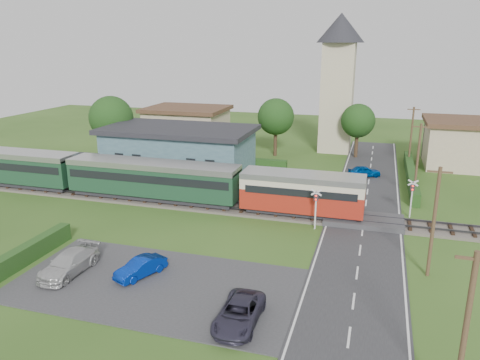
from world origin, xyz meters
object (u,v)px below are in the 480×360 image
(station_building, at_px, (179,151))
(church_tower, at_px, (338,73))
(crossing_signal_near, at_px, (316,203))
(car_park_silver, at_px, (69,263))
(house_west, at_px, (187,127))
(crossing_signal_far, at_px, (412,193))
(equipment_hut, at_px, (85,167))
(car_park_blue, at_px, (141,267))
(house_east, at_px, (462,143))
(pedestrian_far, at_px, (111,173))
(train, at_px, (122,176))
(car_park_dark, at_px, (239,313))
(pedestrian_near, at_px, (235,183))
(car_on_road, at_px, (364,171))

(station_building, relative_size, church_tower, 0.91)
(crossing_signal_near, height_order, car_park_silver, crossing_signal_near)
(house_west, distance_m, crossing_signal_far, 35.26)
(equipment_hut, relative_size, car_park_blue, 0.75)
(house_east, bearing_deg, crossing_signal_near, -119.13)
(pedestrian_far, bearing_deg, crossing_signal_near, -96.57)
(train, relative_size, car_park_dark, 9.91)
(house_west, distance_m, car_park_blue, 38.36)
(car_park_blue, bearing_deg, house_west, 132.32)
(church_tower, height_order, pedestrian_far, church_tower)
(pedestrian_near, bearing_deg, car_on_road, -127.16)
(station_building, distance_m, house_east, 32.70)
(station_building, distance_m, car_on_road, 20.16)
(house_east, relative_size, car_on_road, 2.56)
(car_on_road, relative_size, pedestrian_far, 2.00)
(church_tower, relative_size, crossing_signal_far, 5.37)
(station_building, distance_m, car_park_blue, 23.52)
(crossing_signal_near, distance_m, car_park_blue, 14.34)
(church_tower, distance_m, pedestrian_far, 31.55)
(car_park_blue, distance_m, pedestrian_far, 20.51)
(car_park_dark, bearing_deg, crossing_signal_near, 81.51)
(train, xyz_separation_m, house_west, (-3.18, 23.00, 0.61))
(equipment_hut, height_order, church_tower, church_tower)
(car_park_silver, bearing_deg, equipment_hut, 123.39)
(station_building, relative_size, house_west, 1.48)
(house_west, height_order, car_on_road, house_west)
(house_east, bearing_deg, car_park_dark, -111.93)
(equipment_hut, xyz_separation_m, station_building, (8.00, 5.79, 0.95))
(house_east, distance_m, crossing_signal_far, 20.64)
(crossing_signal_near, bearing_deg, pedestrian_near, 145.49)
(house_east, height_order, car_park_dark, house_east)
(equipment_hut, relative_size, house_east, 0.29)
(train, height_order, car_park_silver, train)
(crossing_signal_near, bearing_deg, church_tower, 92.82)
(station_building, height_order, car_park_dark, station_building)
(church_tower, bearing_deg, pedestrian_near, -106.87)
(equipment_hut, distance_m, house_east, 42.41)
(pedestrian_far, bearing_deg, station_building, -32.32)
(train, relative_size, house_east, 4.91)
(car_park_blue, height_order, car_park_silver, car_park_silver)
(equipment_hut, distance_m, car_park_silver, 20.51)
(church_tower, bearing_deg, car_park_silver, -106.96)
(train, distance_m, house_east, 38.69)
(crossing_signal_near, relative_size, crossing_signal_far, 1.00)
(car_park_blue, height_order, car_park_dark, car_park_dark)
(pedestrian_far, bearing_deg, church_tower, -32.97)
(house_east, height_order, crossing_signal_near, house_east)
(equipment_hut, height_order, house_east, house_east)
(crossing_signal_near, relative_size, car_park_dark, 0.75)
(house_east, xyz_separation_m, pedestrian_far, (-34.93, -18.77, -1.49))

